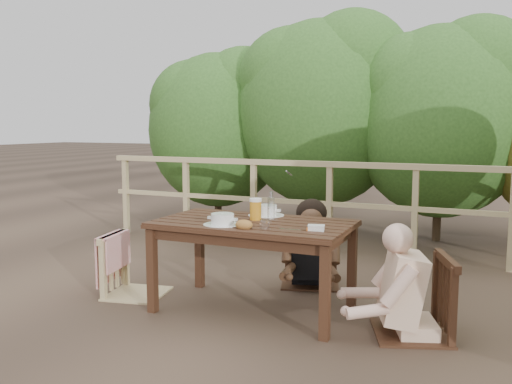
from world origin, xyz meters
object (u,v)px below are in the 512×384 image
at_px(chair_left, 136,238).
at_px(soup_near, 222,220).
at_px(chair_far, 311,229).
at_px(diner_right, 419,244).
at_px(butter_tub, 316,229).
at_px(woman, 312,218).
at_px(soup_far, 266,211).
at_px(chair_right, 413,261).
at_px(tumbler, 265,225).
at_px(beer_glass, 256,210).
at_px(table, 253,267).
at_px(bottle, 271,207).
at_px(bread_roll, 244,225).

bearing_deg(chair_left, soup_near, -110.82).
xyz_separation_m(chair_far, diner_right, (1.02, -0.85, 0.13)).
xyz_separation_m(chair_left, butter_tub, (1.57, -0.09, 0.22)).
xyz_separation_m(woman, soup_far, (-0.20, -0.56, 0.13)).
xyz_separation_m(chair_right, butter_tub, (-0.64, -0.12, 0.19)).
xyz_separation_m(woman, diner_right, (1.02, -0.87, 0.03)).
distance_m(soup_far, tumbler, 0.58).
relative_size(chair_left, beer_glass, 5.36).
height_order(table, woman, woman).
xyz_separation_m(table, beer_glass, (-0.01, 0.07, 0.42)).
distance_m(chair_left, chair_far, 1.50).
height_order(chair_far, bottle, chair_far).
relative_size(table, beer_glass, 8.16).
height_order(diner_right, beer_glass, diner_right).
distance_m(chair_left, chair_right, 2.21).
relative_size(tumbler, butter_tub, 0.68).
bearing_deg(diner_right, chair_far, 30.88).
distance_m(chair_right, beer_glass, 1.22).
xyz_separation_m(table, chair_far, (0.18, 0.83, 0.16)).
bearing_deg(chair_far, tumbler, -106.24).
xyz_separation_m(chair_far, bread_roll, (-0.13, -1.11, 0.21)).
bearing_deg(table, chair_left, -177.02).
bearing_deg(chair_far, bread_roll, -113.67).
bearing_deg(diner_right, woman, 30.22).
height_order(chair_left, soup_near, chair_left).
relative_size(bread_roll, beer_glass, 0.71).
relative_size(chair_far, woman, 0.84).
height_order(chair_right, soup_far, chair_right).
xyz_separation_m(bottle, tumbler, (0.09, -0.34, -0.08)).
height_order(table, soup_near, soup_near).
bearing_deg(chair_far, woman, 72.77).
relative_size(soup_far, butter_tub, 2.51).
bearing_deg(diner_right, butter_tub, 81.01).
bearing_deg(woman, chair_left, 19.40).
distance_m(chair_far, soup_far, 0.61).
distance_m(table, tumbler, 0.49).
bearing_deg(tumbler, woman, 90.97).
bearing_deg(table, soup_far, 93.71).
bearing_deg(diner_right, bottle, 64.81).
height_order(chair_left, diner_right, diner_right).
distance_m(bread_roll, butter_tub, 0.50).
bearing_deg(chair_left, bottle, -93.86).
bearing_deg(soup_near, bottle, 48.80).
bearing_deg(table, bread_roll, -78.93).
distance_m(woman, tumbler, 1.10).
xyz_separation_m(bread_roll, butter_tub, (0.48, 0.14, -0.01)).
bearing_deg(soup_far, soup_near, -105.04).
xyz_separation_m(chair_left, soup_near, (0.88, -0.15, 0.24)).
bearing_deg(chair_right, chair_left, -108.60).
bearing_deg(diner_right, soup_near, 78.34).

